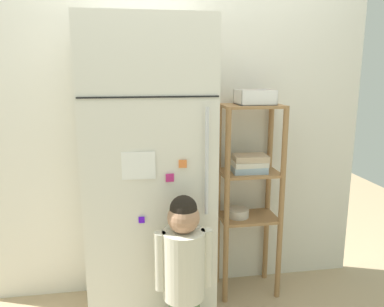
{
  "coord_description": "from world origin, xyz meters",
  "views": [
    {
      "loc": [
        -0.31,
        -2.19,
        1.54
      ],
      "look_at": [
        0.05,
        0.02,
        1.05
      ],
      "focal_mm": 35.76,
      "sensor_mm": 36.0,
      "label": 1
    }
  ],
  "objects_px": {
    "fruit_bin": "(256,99)",
    "child_standing": "(184,264)",
    "refrigerator": "(149,178)",
    "pantry_shelf_unit": "(248,183)"
  },
  "relations": [
    {
      "from": "child_standing",
      "to": "pantry_shelf_unit",
      "type": "xyz_separation_m",
      "value": [
        0.53,
        0.6,
        0.23
      ]
    },
    {
      "from": "child_standing",
      "to": "fruit_bin",
      "type": "relative_size",
      "value": 3.99
    },
    {
      "from": "refrigerator",
      "to": "child_standing",
      "type": "relative_size",
      "value": 1.95
    },
    {
      "from": "fruit_bin",
      "to": "child_standing",
      "type": "bearing_deg",
      "value": -132.68
    },
    {
      "from": "refrigerator",
      "to": "child_standing",
      "type": "xyz_separation_m",
      "value": [
        0.15,
        -0.43,
        -0.34
      ]
    },
    {
      "from": "child_standing",
      "to": "refrigerator",
      "type": "bearing_deg",
      "value": 108.97
    },
    {
      "from": "refrigerator",
      "to": "pantry_shelf_unit",
      "type": "height_order",
      "value": "refrigerator"
    },
    {
      "from": "pantry_shelf_unit",
      "to": "child_standing",
      "type": "bearing_deg",
      "value": -131.33
    },
    {
      "from": "fruit_bin",
      "to": "refrigerator",
      "type": "bearing_deg",
      "value": -166.12
    },
    {
      "from": "child_standing",
      "to": "pantry_shelf_unit",
      "type": "distance_m",
      "value": 0.83
    }
  ]
}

